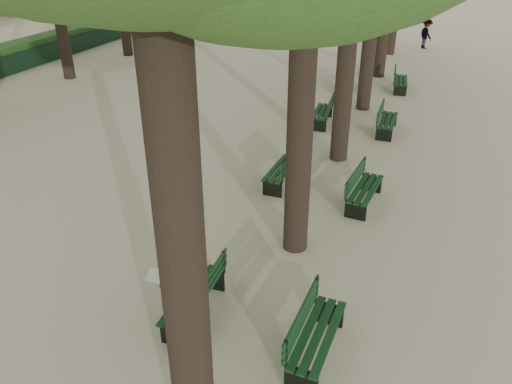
% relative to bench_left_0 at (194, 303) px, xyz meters
% --- Properties ---
extents(ground, '(120.00, 120.00, 0.00)m').
position_rel_bench_left_0_xyz_m(ground, '(-0.37, -0.32, -0.27)').
color(ground, '#C1B692').
rests_on(ground, ground).
extents(bench_left_0, '(0.60, 1.81, 0.92)m').
position_rel_bench_left_0_xyz_m(bench_left_0, '(0.00, 0.00, 0.00)').
color(bench_left_0, black).
rests_on(bench_left_0, ground).
extents(bench_left_1, '(0.65, 1.82, 0.92)m').
position_rel_bench_left_0_xyz_m(bench_left_1, '(-0.00, 5.52, 0.00)').
color(bench_left_1, black).
rests_on(bench_left_1, ground).
extents(bench_left_2, '(0.69, 1.83, 0.92)m').
position_rel_bench_left_0_xyz_m(bench_left_2, '(-0.00, 10.49, 0.00)').
color(bench_left_2, black).
rests_on(bench_left_2, ground).
extents(bench_left_3, '(0.75, 1.85, 0.92)m').
position_rel_bench_left_0_xyz_m(bench_left_3, '(-0.00, 15.21, 0.00)').
color(bench_left_3, black).
rests_on(bench_left_3, ground).
extents(bench_right_0, '(0.68, 1.83, 0.92)m').
position_rel_bench_left_0_xyz_m(bench_right_0, '(2.27, -0.23, 0.00)').
color(bench_right_0, black).
rests_on(bench_right_0, ground).
extents(bench_right_1, '(0.77, 1.85, 0.92)m').
position_rel_bench_left_0_xyz_m(bench_right_1, '(2.27, 5.07, 0.00)').
color(bench_right_1, black).
rests_on(bench_right_1, ground).
extents(bench_right_2, '(0.58, 1.80, 0.92)m').
position_rel_bench_left_0_xyz_m(bench_right_2, '(2.27, 10.33, 0.00)').
color(bench_right_2, black).
rests_on(bench_right_2, ground).
extents(bench_right_3, '(0.72, 1.84, 0.92)m').
position_rel_bench_left_0_xyz_m(bench_right_3, '(2.27, 15.62, 0.00)').
color(bench_right_3, black).
rests_on(bench_right_3, ground).
extents(man_with_map, '(0.71, 0.74, 1.65)m').
position_rel_bench_left_0_xyz_m(man_with_map, '(-0.19, -0.40, 0.55)').
color(man_with_map, black).
rests_on(man_with_map, ground).
extents(pedestrian_b, '(0.81, 1.07, 1.63)m').
position_rel_bench_left_0_xyz_m(pedestrian_b, '(2.88, 24.81, 0.54)').
color(pedestrian_b, '#262628').
rests_on(pedestrian_b, ground).
extents(pedestrian_d, '(0.43, 0.94, 1.89)m').
position_rel_bench_left_0_xyz_m(pedestrian_d, '(-2.50, 26.62, 0.67)').
color(pedestrian_d, '#262628').
rests_on(pedestrian_d, ground).
extents(pedestrian_e, '(1.02, 1.62, 1.76)m').
position_rel_bench_left_0_xyz_m(pedestrian_e, '(-11.05, 21.61, 0.61)').
color(pedestrian_e, '#262628').
rests_on(pedestrian_e, ground).
extents(pedestrian_a, '(0.87, 0.47, 1.69)m').
position_rel_bench_left_0_xyz_m(pedestrian_a, '(-5.39, 24.10, 0.58)').
color(pedestrian_a, '#262628').
rests_on(pedestrian_a, ground).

